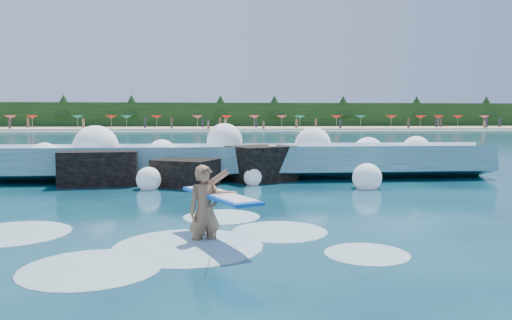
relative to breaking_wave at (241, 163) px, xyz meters
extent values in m
plane|color=#07253A|center=(-1.48, -7.90, -0.57)|extent=(200.00, 200.00, 0.00)
cube|color=tan|center=(-1.48, 70.10, -0.37)|extent=(140.00, 20.00, 0.40)
cube|color=silver|center=(-1.48, 59.10, -0.53)|extent=(140.00, 5.00, 0.08)
cube|color=black|center=(-1.48, 80.10, 1.93)|extent=(140.00, 4.00, 5.00)
cube|color=teal|center=(0.00, -0.16, -0.10)|extent=(19.08, 2.91, 1.59)
cube|color=white|center=(0.00, 0.64, 0.38)|extent=(19.08, 1.34, 0.74)
cube|color=black|center=(-5.01, -1.35, -0.09)|extent=(2.74, 2.16, 1.39)
cube|color=black|center=(-2.01, -2.15, -0.20)|extent=(2.40, 2.21, 1.07)
cube|color=black|center=(0.69, -0.95, -0.05)|extent=(2.70, 2.52, 1.50)
imported|color=#956645|center=(-1.32, -9.87, 0.01)|extent=(0.75, 0.62, 1.76)
cube|color=blue|center=(-1.04, -9.82, 0.31)|extent=(1.48, 2.43, 0.06)
cube|color=white|center=(-1.04, -9.82, 0.33)|extent=(1.31, 2.21, 0.06)
cylinder|color=black|center=(-1.14, -11.07, -0.12)|extent=(0.01, 0.91, 0.43)
sphere|color=white|center=(-7.23, -0.21, 0.30)|extent=(1.07, 1.07, 1.07)
sphere|color=white|center=(-5.42, -0.06, 0.61)|extent=(1.68, 1.68, 1.68)
sphere|color=white|center=(-2.95, -0.45, 0.38)|extent=(1.11, 1.11, 1.11)
sphere|color=white|center=(-0.61, 0.32, 0.84)|extent=(1.37, 1.37, 1.37)
sphere|color=white|center=(1.14, -0.61, 0.17)|extent=(1.12, 1.12, 1.12)
sphere|color=white|center=(2.87, 0.22, 0.66)|extent=(1.42, 1.42, 1.42)
sphere|color=white|center=(5.21, 0.51, 0.33)|extent=(1.24, 1.24, 1.24)
sphere|color=white|center=(6.95, -0.15, 0.44)|extent=(1.14, 1.14, 1.14)
sphere|color=white|center=(-3.19, -2.74, -0.26)|extent=(0.81, 0.81, 0.81)
sphere|color=white|center=(0.28, -2.05, -0.32)|extent=(0.62, 0.62, 0.62)
sphere|color=white|center=(3.95, -3.25, -0.23)|extent=(0.96, 0.96, 0.96)
ellipsoid|color=silver|center=(-1.63, -10.13, -0.57)|extent=(2.78, 2.78, 0.14)
ellipsoid|color=silver|center=(-3.09, -11.30, -0.57)|extent=(2.24, 2.24, 0.11)
ellipsoid|color=silver|center=(0.20, -9.10, -0.57)|extent=(2.01, 2.01, 0.10)
ellipsoid|color=silver|center=(-5.25, -8.77, -0.57)|extent=(2.39, 2.39, 0.12)
ellipsoid|color=silver|center=(-0.95, -7.48, -0.57)|extent=(1.84, 1.84, 0.09)
ellipsoid|color=silver|center=(1.46, -10.91, -0.57)|extent=(1.50, 1.50, 0.07)
cone|color=#D83F58|center=(-35.18, 70.80, 1.68)|extent=(2.00, 2.00, 0.50)
cone|color=red|center=(-31.50, 70.65, 1.68)|extent=(2.00, 2.00, 0.50)
cone|color=#137874|center=(-24.38, 72.59, 1.68)|extent=(2.00, 2.00, 0.50)
cone|color=red|center=(-18.68, 73.49, 1.68)|extent=(2.00, 2.00, 0.50)
cone|color=#137874|center=(-15.46, 70.24, 1.68)|extent=(2.00, 2.00, 0.50)
cone|color=red|center=(-10.64, 74.22, 1.68)|extent=(2.00, 2.00, 0.50)
cone|color=#D83F58|center=(-3.14, 72.83, 1.68)|extent=(2.00, 2.00, 0.50)
cone|color=red|center=(2.13, 71.28, 1.68)|extent=(2.00, 2.00, 0.50)
cone|color=#D83F58|center=(7.06, 70.36, 1.68)|extent=(2.00, 2.00, 0.50)
cone|color=#D83F58|center=(12.54, 73.67, 1.68)|extent=(2.00, 2.00, 0.50)
cone|color=#137874|center=(15.64, 71.94, 1.68)|extent=(2.00, 2.00, 0.50)
cone|color=red|center=(22.85, 73.01, 1.68)|extent=(2.00, 2.00, 0.50)
cone|color=#137874|center=(27.86, 74.13, 1.68)|extent=(2.00, 2.00, 0.50)
cone|color=red|center=(32.28, 69.85, 1.68)|extent=(2.00, 2.00, 0.50)
cone|color=red|center=(38.04, 70.28, 1.68)|extent=(2.00, 2.00, 0.50)
cone|color=red|center=(43.51, 74.38, 1.68)|extent=(2.00, 2.00, 0.50)
cone|color=red|center=(47.09, 73.70, 1.68)|extent=(2.00, 2.00, 0.50)
cone|color=#D83F58|center=(52.53, 73.88, 1.68)|extent=(2.00, 2.00, 0.50)
cube|color=#3F332D|center=(-19.08, 71.70, 0.63)|extent=(0.35, 0.22, 1.61)
cube|color=#8C664C|center=(9.52, 73.49, 0.53)|extent=(0.35, 0.22, 1.41)
cube|color=brown|center=(47.55, 64.37, 0.62)|extent=(0.35, 0.22, 1.59)
cube|color=#3F332D|center=(-20.37, 67.99, 0.52)|extent=(0.35, 0.22, 1.38)
cube|color=#8C664C|center=(11.84, 62.77, 0.53)|extent=(0.35, 0.22, 1.40)
cube|color=#262633|center=(5.47, 63.49, 0.61)|extent=(0.35, 0.22, 1.58)
cube|color=brown|center=(41.65, 69.57, 0.52)|extent=(0.35, 0.22, 1.38)
cube|color=#3F332D|center=(39.39, 62.47, 0.56)|extent=(0.35, 0.22, 1.47)
cube|color=#8C664C|center=(-10.38, 69.72, 0.63)|extent=(0.35, 0.22, 1.61)
cube|color=#262633|center=(-10.70, 73.83, 0.50)|extent=(0.35, 0.22, 1.35)
cube|color=brown|center=(18.84, 63.17, 0.59)|extent=(0.35, 0.22, 1.53)
cube|color=#8C664C|center=(-25.75, 64.97, 0.63)|extent=(0.35, 0.22, 1.60)
cube|color=#262633|center=(-24.79, 68.20, 0.58)|extent=(0.35, 0.22, 1.50)
cube|color=brown|center=(32.07, 71.06, 0.62)|extent=(0.35, 0.22, 1.59)
cube|color=#8C664C|center=(22.04, 66.29, 0.57)|extent=(0.35, 0.22, 1.49)
cube|color=#3F332D|center=(38.35, 67.38, 0.54)|extent=(0.35, 0.22, 1.43)
cube|color=#3F332D|center=(-15.49, 69.23, 0.52)|extent=(0.35, 0.22, 1.38)
camera|label=1|loc=(-1.25, -19.11, 1.79)|focal=35.00mm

